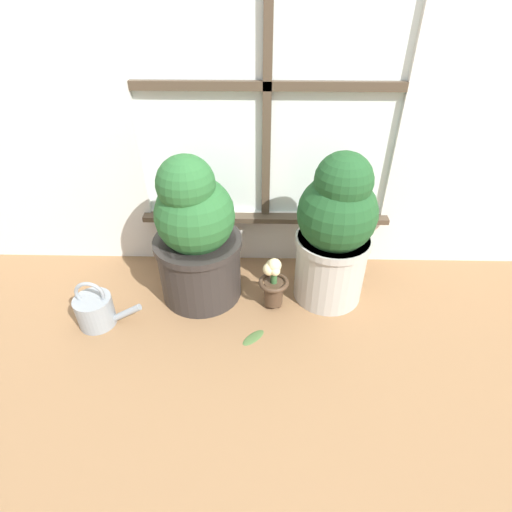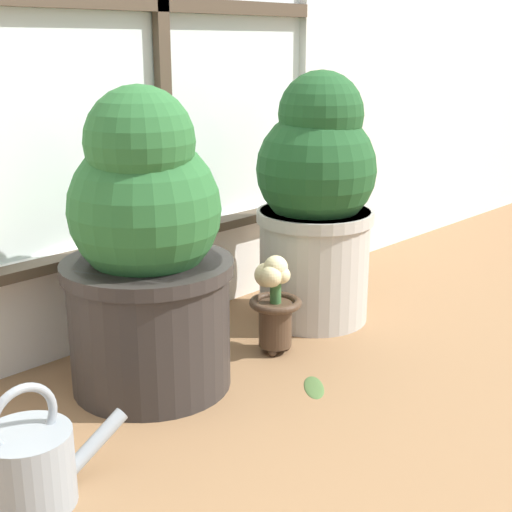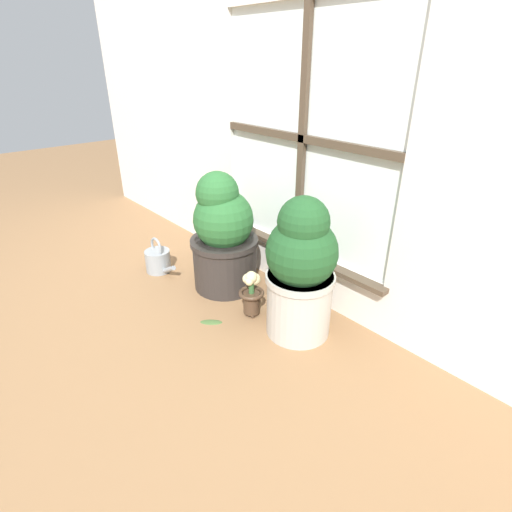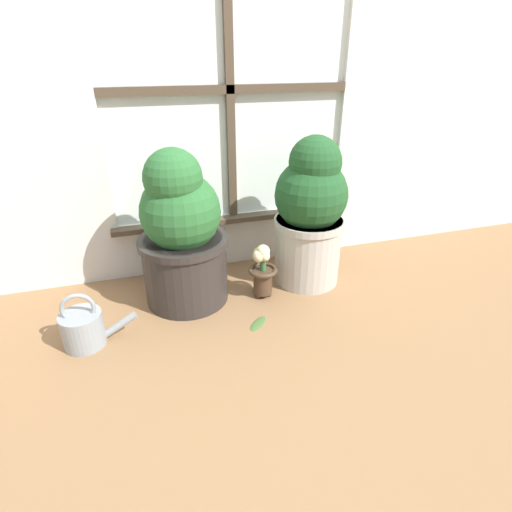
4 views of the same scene
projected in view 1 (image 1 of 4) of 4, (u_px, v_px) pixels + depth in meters
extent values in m
plane|color=olive|center=(264.00, 340.00, 1.58)|extent=(10.00, 10.00, 0.00)
cube|color=silver|center=(265.00, 234.00, 1.97)|extent=(1.08, 0.05, 0.26)
cube|color=white|center=(267.00, 84.00, 1.57)|extent=(1.08, 0.02, 1.13)
cube|color=#4C3D2D|center=(267.00, 86.00, 1.55)|extent=(0.04, 0.02, 1.13)
cube|color=#4C3D2D|center=(267.00, 86.00, 1.55)|extent=(1.08, 0.02, 0.04)
cube|color=#4C3D2D|center=(265.00, 218.00, 1.86)|extent=(1.14, 0.06, 0.02)
cylinder|color=#2D2826|center=(200.00, 267.00, 1.73)|extent=(0.35, 0.35, 0.29)
cylinder|color=#2D2826|center=(198.00, 242.00, 1.66)|extent=(0.37, 0.37, 0.03)
cylinder|color=#38281E|center=(197.00, 240.00, 1.65)|extent=(0.32, 0.32, 0.01)
sphere|color=#28602D|center=(195.00, 216.00, 1.58)|extent=(0.32, 0.32, 0.32)
sphere|color=#28602D|center=(186.00, 184.00, 1.48)|extent=(0.22, 0.22, 0.22)
ellipsoid|color=#28602D|center=(172.00, 217.00, 1.60)|extent=(0.06, 0.21, 0.22)
cylinder|color=#B7B2A8|center=(330.00, 267.00, 1.72)|extent=(0.30, 0.30, 0.31)
cylinder|color=#B7B2A8|center=(333.00, 240.00, 1.64)|extent=(0.31, 0.31, 0.03)
cylinder|color=#38281E|center=(334.00, 238.00, 1.63)|extent=(0.27, 0.27, 0.01)
sphere|color=#1E4C23|center=(337.00, 214.00, 1.56)|extent=(0.32, 0.32, 0.32)
sphere|color=#1E4C23|center=(344.00, 181.00, 1.47)|extent=(0.22, 0.22, 0.22)
ellipsoid|color=#1E4C23|center=(338.00, 206.00, 1.65)|extent=(0.14, 0.05, 0.18)
sphere|color=#473323|center=(273.00, 299.00, 1.77)|extent=(0.02, 0.02, 0.02)
sphere|color=#473323|center=(267.00, 305.00, 1.73)|extent=(0.02, 0.02, 0.02)
sphere|color=#473323|center=(279.00, 306.00, 1.73)|extent=(0.02, 0.02, 0.02)
cylinder|color=#473323|center=(273.00, 292.00, 1.70)|extent=(0.08, 0.08, 0.11)
torus|color=#473323|center=(274.00, 282.00, 1.67)|extent=(0.13, 0.13, 0.02)
cylinder|color=#386633|center=(274.00, 277.00, 1.65)|extent=(0.03, 0.03, 0.06)
sphere|color=beige|center=(274.00, 265.00, 1.62)|extent=(0.06, 0.06, 0.06)
sphere|color=beige|center=(273.00, 266.00, 1.65)|extent=(0.06, 0.06, 0.06)
sphere|color=beige|center=(269.00, 269.00, 1.62)|extent=(0.05, 0.05, 0.05)
sphere|color=beige|center=(275.00, 271.00, 1.61)|extent=(0.04, 0.04, 0.04)
cylinder|color=gray|center=(95.00, 311.00, 1.62)|extent=(0.15, 0.15, 0.13)
cylinder|color=gray|center=(127.00, 313.00, 1.62)|extent=(0.13, 0.03, 0.09)
torus|color=gray|center=(90.00, 294.00, 1.57)|extent=(0.12, 0.01, 0.12)
ellipsoid|color=#476633|center=(253.00, 337.00, 1.59)|extent=(0.11, 0.11, 0.01)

